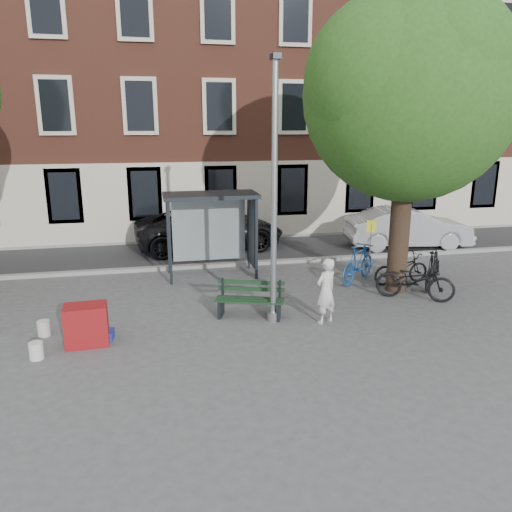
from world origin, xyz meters
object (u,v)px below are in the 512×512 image
Objects in this scene: lamppost at (274,208)px; bike_c at (415,280)px; painter at (326,291)px; car_dark at (210,229)px; car_silver at (408,228)px; red_stand at (86,325)px; bus_shelter at (223,215)px; notice_sign at (371,236)px; bench at (250,301)px; bike_d at (433,268)px; bike_a at (401,268)px; bike_b at (358,263)px.

lamppost is 2.94× the size of bike_c.
painter reaches higher than car_dark.
car_silver reaches higher than red_stand.
bus_shelter is 1.77× the size of painter.
bike_c is 1.22× the size of notice_sign.
bench is 0.92× the size of bike_d.
car_dark is at bearing 110.06° from bench.
bus_shelter is at bearing 16.94° from bike_d.
car_silver is (7.49, 2.10, -1.14)m from bus_shelter.
painter is 4.44m from bike_d.
painter is (1.81, -4.48, -1.11)m from bus_shelter.
car_silver is (1.70, 4.63, 0.20)m from bike_d.
bus_shelter is 3.17× the size of red_stand.
bus_shelter is at bearing 61.94° from bike_a.
bike_b reaches higher than red_stand.
painter reaches higher than bike_b.
bus_shelter is at bearing 110.71° from bench.
bike_b reaches higher than bike_c.
bench is at bearing 102.53° from bike_a.
notice_sign reaches higher than car_silver.
car_dark is at bearing -103.24° from painter.
car_silver is 4.06m from notice_sign.
car_silver is at bearing -69.58° from bike_d.
notice_sign is (-0.12, 2.66, 0.65)m from bike_c.
bus_shelter is 1.67× the size of notice_sign.
car_dark is at bearing -5.50° from bike_d.
red_stand is at bearing 100.15° from bike_a.
car_dark is (-5.82, 6.04, 0.21)m from bike_d.
car_silver is at bearing -105.90° from car_dark.
bus_shelter is 0.60× the size of car_silver.
notice_sign is (4.63, -0.75, -0.72)m from bus_shelter.
red_stand is at bearing 128.88° from bike_c.
bike_a is 1.41m from bike_c.
notice_sign is (-1.17, 1.78, 0.62)m from bike_d.
car_silver is at bearing 4.53° from bike_c.
painter reaches higher than bike_a.
bike_b is (3.26, 2.51, -2.20)m from lamppost.
lamppost is at bearing 130.43° from bike_c.
bike_d is at bearing 179.84° from painter.
bike_a is 2.00× the size of red_stand.
painter is 4.08m from bike_a.
bike_d is 8.39m from car_dark.
red_stand is at bearing -25.05° from painter.
car_silver is 2.76× the size of notice_sign.
lamppost reaches higher than bike_a.
car_dark is (-4.77, 6.92, 0.24)m from bike_c.
painter is 0.34× the size of car_silver.
bike_b is 0.41× the size of car_silver.
bus_shelter is at bearing -172.37° from notice_sign.
notice_sign is (0.76, 0.84, 0.62)m from bike_b.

